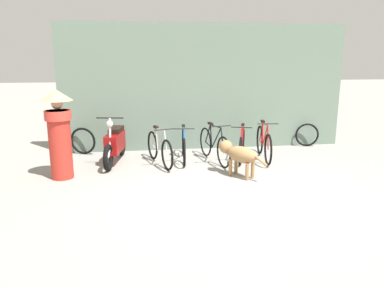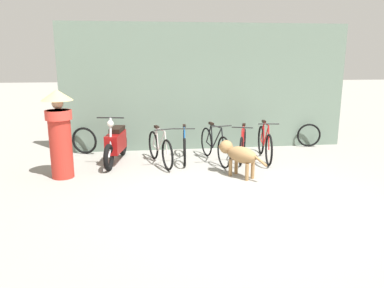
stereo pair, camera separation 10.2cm
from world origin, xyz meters
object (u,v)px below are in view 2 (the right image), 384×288
(spare_tire_left, at_px, (309,135))
(motorcycle, at_px, (116,143))
(bicycle_2, at_px, (215,146))
(bicycle_3, at_px, (243,145))
(bicycle_4, at_px, (265,144))
(stray_dog, at_px, (238,154))
(spare_tire_right, at_px, (84,141))
(bicycle_1, at_px, (184,146))
(person_in_robes, at_px, (60,130))
(bicycle_0, at_px, (160,149))

(spare_tire_left, bearing_deg, motorcycle, -169.90)
(bicycle_2, relative_size, bicycle_3, 1.09)
(bicycle_4, bearing_deg, bicycle_3, -89.80)
(bicycle_4, height_order, spare_tire_left, bicycle_4)
(stray_dog, relative_size, spare_tire_right, 1.55)
(bicycle_1, relative_size, bicycle_2, 0.95)
(bicycle_1, height_order, bicycle_3, bicycle_3)
(motorcycle, height_order, stray_dog, motorcycle)
(bicycle_3, bearing_deg, bicycle_4, 100.99)
(bicycle_4, height_order, spare_tire_right, bicycle_4)
(person_in_robes, bearing_deg, bicycle_1, -142.39)
(bicycle_1, distance_m, bicycle_2, 0.70)
(bicycle_1, bearing_deg, motorcycle, -84.38)
(stray_dog, bearing_deg, bicycle_2, -22.59)
(bicycle_1, bearing_deg, stray_dog, 40.50)
(bicycle_0, xyz_separation_m, motorcycle, (-0.97, 0.27, 0.08))
(spare_tire_left, bearing_deg, stray_dog, -138.30)
(bicycle_3, distance_m, spare_tire_left, 2.29)
(bicycle_2, bearing_deg, stray_dog, 2.23)
(bicycle_0, bearing_deg, stray_dog, 39.03)
(bicycle_1, xyz_separation_m, motorcycle, (-1.54, -0.00, 0.10))
(bicycle_3, distance_m, motorcycle, 2.89)
(bicycle_0, bearing_deg, bicycle_4, 76.06)
(bicycle_4, relative_size, stray_dog, 1.65)
(bicycle_0, xyz_separation_m, bicycle_1, (0.57, 0.27, -0.02))
(bicycle_0, xyz_separation_m, stray_dog, (1.50, -1.05, 0.10))
(bicycle_0, relative_size, spare_tire_right, 2.38)
(spare_tire_right, bearing_deg, stray_dog, -33.66)
(bicycle_1, bearing_deg, spare_tire_left, 109.91)
(bicycle_2, xyz_separation_m, bicycle_4, (1.18, 0.03, 0.00))
(bicycle_4, height_order, stray_dog, bicycle_4)
(bicycle_4, bearing_deg, bicycle_1, -87.91)
(bicycle_1, relative_size, bicycle_3, 1.04)
(bicycle_4, height_order, motorcycle, motorcycle)
(stray_dog, xyz_separation_m, spare_tire_right, (-3.30, 2.19, -0.12))
(bicycle_3, bearing_deg, bicycle_1, -76.42)
(bicycle_1, relative_size, motorcycle, 0.89)
(bicycle_3, bearing_deg, spare_tire_left, 134.56)
(bicycle_3, height_order, bicycle_4, bicycle_4)
(person_in_robes, xyz_separation_m, spare_tire_left, (5.92, 1.84, -0.65))
(bicycle_3, bearing_deg, stray_dog, -0.23)
(stray_dog, distance_m, spare_tire_left, 3.31)
(bicycle_0, bearing_deg, spare_tire_left, 90.21)
(bicycle_1, xyz_separation_m, bicycle_4, (1.85, -0.19, 0.04))
(motorcycle, distance_m, spare_tire_left, 5.02)
(bicycle_1, bearing_deg, bicycle_2, 76.94)
(spare_tire_left, bearing_deg, bicycle_2, -158.10)
(bicycle_0, height_order, bicycle_3, bicycle_0)
(bicycle_0, relative_size, bicycle_2, 0.92)
(bicycle_1, height_order, spare_tire_left, bicycle_1)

